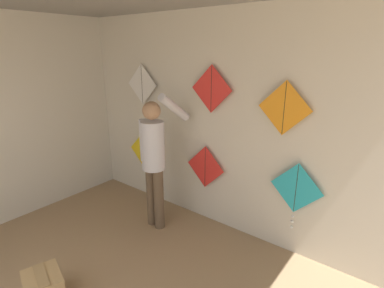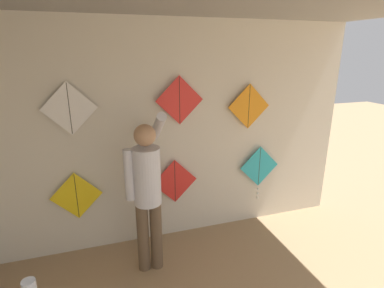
% 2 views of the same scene
% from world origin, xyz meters
% --- Properties ---
extents(back_panel, '(5.00, 0.06, 2.80)m').
position_xyz_m(back_panel, '(0.00, 4.12, 1.40)').
color(back_panel, beige).
rests_on(back_panel, ground).
extents(shopkeeper, '(0.47, 0.63, 1.84)m').
position_xyz_m(shopkeeper, '(-0.39, 3.51, 1.03)').
color(shopkeeper, brown).
rests_on(shopkeeper, ground).
extents(kite_0, '(0.59, 0.01, 0.59)m').
position_xyz_m(kite_0, '(-1.16, 4.03, 0.78)').
color(kite_0, yellow).
extents(kite_1, '(0.59, 0.01, 0.59)m').
position_xyz_m(kite_1, '(0.05, 4.03, 0.80)').
color(kite_1, red).
extents(kite_2, '(0.59, 0.04, 0.80)m').
position_xyz_m(kite_2, '(1.28, 4.03, 0.82)').
color(kite_2, '#28B2C6').
extents(kite_3, '(0.59, 0.01, 0.59)m').
position_xyz_m(kite_3, '(-1.12, 4.03, 1.83)').
color(kite_3, white).
extents(kite_4, '(0.59, 0.01, 0.59)m').
position_xyz_m(kite_4, '(0.13, 4.03, 1.86)').
color(kite_4, red).
extents(kite_5, '(0.59, 0.01, 0.59)m').
position_xyz_m(kite_5, '(1.06, 4.03, 1.73)').
color(kite_5, orange).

